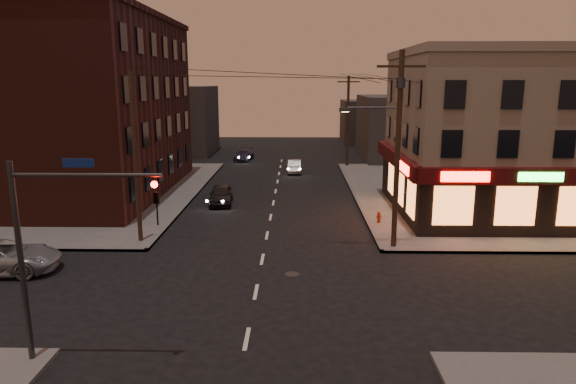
{
  "coord_description": "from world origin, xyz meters",
  "views": [
    {
      "loc": [
        1.7,
        -20.09,
        8.67
      ],
      "look_at": [
        1.26,
        5.04,
        3.2
      ],
      "focal_mm": 32.0,
      "sensor_mm": 36.0,
      "label": 1
    }
  ],
  "objects_px": {
    "sedan_mid": "(294,166)",
    "sedan_far": "(244,155)",
    "sedan_near": "(221,195)",
    "fire_hydrant": "(379,217)"
  },
  "relations": [
    {
      "from": "fire_hydrant",
      "to": "sedan_mid",
      "type": "bearing_deg",
      "value": 106.11
    },
    {
      "from": "sedan_mid",
      "to": "sedan_far",
      "type": "height_order",
      "value": "sedan_far"
    },
    {
      "from": "sedan_mid",
      "to": "fire_hydrant",
      "type": "height_order",
      "value": "sedan_mid"
    },
    {
      "from": "sedan_far",
      "to": "fire_hydrant",
      "type": "height_order",
      "value": "sedan_far"
    },
    {
      "from": "sedan_mid",
      "to": "sedan_far",
      "type": "bearing_deg",
      "value": 125.95
    },
    {
      "from": "sedan_mid",
      "to": "fire_hydrant",
      "type": "relative_size",
      "value": 5.19
    },
    {
      "from": "sedan_near",
      "to": "fire_hydrant",
      "type": "bearing_deg",
      "value": -31.15
    },
    {
      "from": "sedan_mid",
      "to": "fire_hydrant",
      "type": "xyz_separation_m",
      "value": [
        5.28,
        -18.28,
        -0.07
      ]
    },
    {
      "from": "sedan_mid",
      "to": "sedan_near",
      "type": "bearing_deg",
      "value": -112.54
    },
    {
      "from": "sedan_near",
      "to": "sedan_far",
      "type": "height_order",
      "value": "sedan_near"
    }
  ]
}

